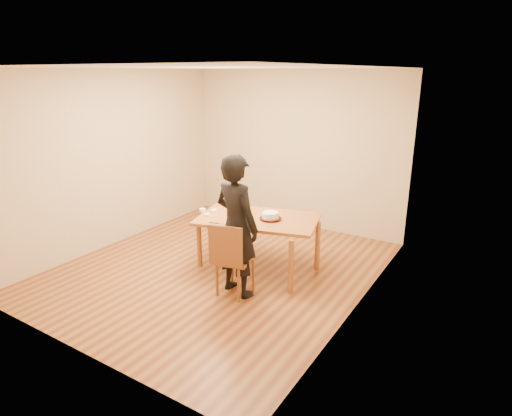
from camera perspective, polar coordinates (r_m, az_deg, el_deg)
The scene contains 16 objects.
room_shell at distance 5.95m, azimuth -3.38°, elevation 5.06°, with size 4.00×4.50×2.70m.
dining_table at distance 5.84m, azimuth 0.26°, elevation -1.46°, with size 1.61×0.96×0.04m, color brown.
dining_chair at distance 5.27m, azimuth -2.82°, elevation -6.97°, with size 0.38×0.38×0.04m, color brown.
cake_plate at distance 5.76m, azimuth 1.95°, elevation -1.43°, with size 0.30×0.30×0.02m, color red.
cake at distance 5.74m, azimuth 1.95°, elevation -1.00°, with size 0.22×0.22×0.07m, color white.
frosting_dome at distance 5.73m, azimuth 1.95°, elevation -0.54°, with size 0.22×0.22×0.03m, color white.
frosting_tub at distance 5.54m, azimuth -2.61°, elevation -1.96°, with size 0.08×0.08×0.07m, color white.
frosting_lid at distance 5.63m, azimuth -3.65°, elevation -1.99°, with size 0.08×0.08×0.01m, color #1A1FAC.
frosting_dollop at distance 5.63m, azimuth -3.65°, elevation -1.87°, with size 0.04×0.04×0.02m, color white.
ramekin_green at distance 5.92m, azimuth -6.53°, elevation -0.93°, with size 0.08×0.08×0.04m, color white.
ramekin_yellow at distance 6.08m, azimuth -5.66°, elevation -0.39°, with size 0.09×0.09×0.04m, color white.
ramekin_multi at distance 6.13m, azimuth -7.15°, elevation -0.28°, with size 0.09×0.09×0.04m, color white.
candy_box_pink at distance 6.43m, azimuth -4.42°, elevation 0.56°, with size 0.12×0.06×0.02m, color #D93388.
candy_box_green at distance 6.43m, azimuth -4.44°, elevation 0.75°, with size 0.14×0.07×0.02m, color green.
spatula at distance 5.65m, azimuth -5.60°, elevation -1.99°, with size 0.14×0.01×0.01m, color black.
person at distance 5.14m, azimuth -2.60°, elevation -2.43°, with size 0.64×0.42×1.76m, color black.
Camera 1 is at (3.37, -4.39, 2.64)m, focal length 30.00 mm.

